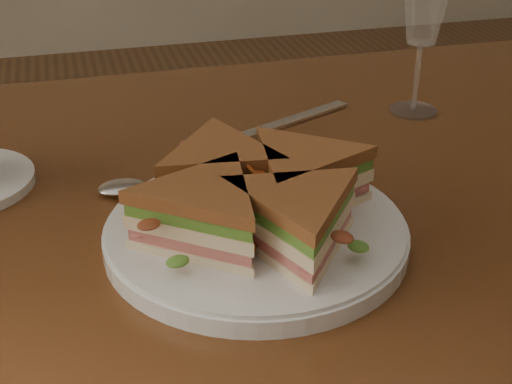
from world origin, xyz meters
TOP-DOWN VIEW (x-y plane):
  - table at (0.00, 0.00)m, footprint 1.20×0.80m
  - plate at (0.01, -0.08)m, footprint 0.27×0.27m
  - sandwich_wedges at (0.01, -0.08)m, footprint 0.27×0.27m
  - crisps_mound at (0.01, -0.08)m, footprint 0.09×0.09m
  - spoon at (-0.07, 0.04)m, footprint 0.18×0.04m
  - knife at (0.11, 0.15)m, footprint 0.20×0.10m
  - wine_glass at (0.29, 0.16)m, footprint 0.07×0.07m

SIDE VIEW (x-z plane):
  - table at x=0.00m, z-range 0.28..1.03m
  - knife at x=0.11m, z-range 0.75..0.75m
  - spoon at x=-0.07m, z-range 0.75..0.76m
  - plate at x=0.01m, z-range 0.75..0.77m
  - crisps_mound at x=0.01m, z-range 0.77..0.82m
  - sandwich_wedges at x=0.01m, z-range 0.77..0.82m
  - wine_glass at x=0.29m, z-range 0.79..0.97m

